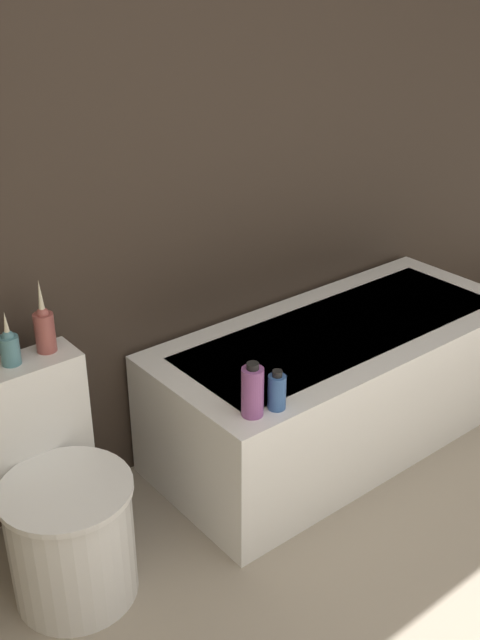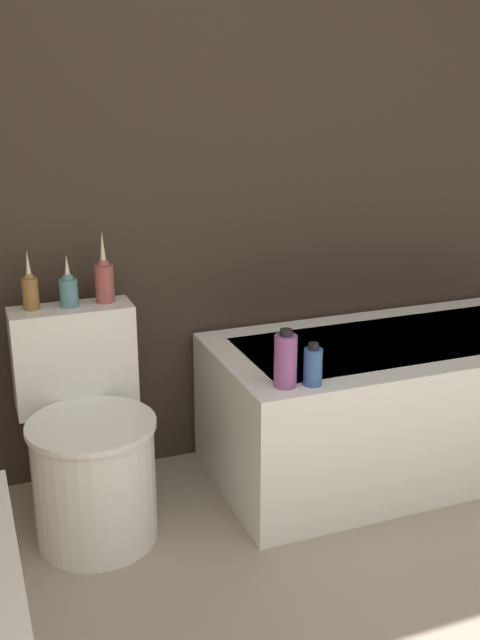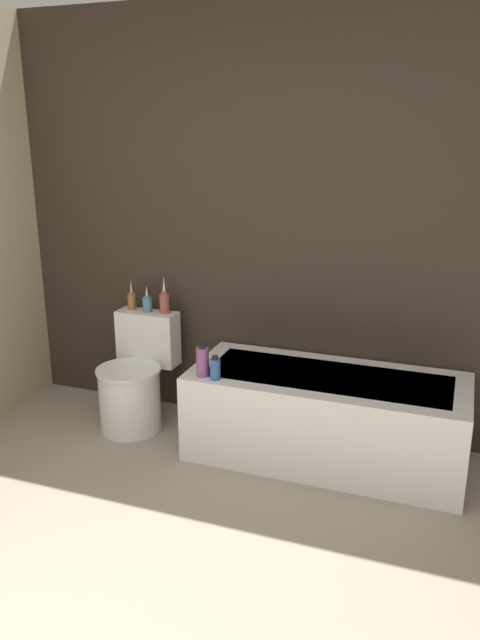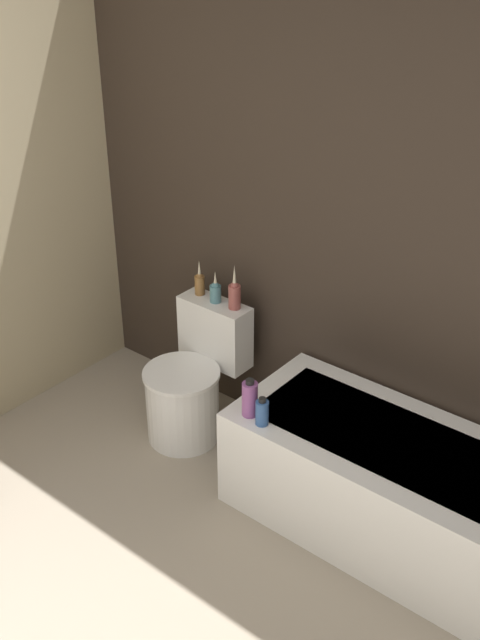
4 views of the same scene
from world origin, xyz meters
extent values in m
cube|color=#332821|center=(0.00, 2.40, 1.30)|extent=(6.40, 0.06, 2.60)
cube|color=white|center=(0.72, 2.01, 0.26)|extent=(1.58, 0.68, 0.52)
cube|color=#B7BCC6|center=(0.72, 2.01, 0.51)|extent=(1.38, 0.48, 0.01)
cylinder|color=white|center=(-0.54, 1.93, 0.20)|extent=(0.39, 0.39, 0.40)
cylinder|color=white|center=(-0.54, 1.93, 0.41)|extent=(0.41, 0.41, 0.02)
cube|color=white|center=(-0.54, 2.21, 0.54)|extent=(0.41, 0.16, 0.36)
cylinder|color=olive|center=(-0.66, 2.23, 0.77)|extent=(0.05, 0.05, 0.11)
sphere|color=olive|center=(-0.66, 2.23, 0.82)|extent=(0.03, 0.03, 0.03)
cone|color=beige|center=(-0.66, 2.23, 0.87)|extent=(0.02, 0.02, 0.09)
cylinder|color=teal|center=(-0.54, 2.22, 0.76)|extent=(0.06, 0.06, 0.09)
sphere|color=teal|center=(-0.54, 2.22, 0.81)|extent=(0.04, 0.04, 0.04)
cone|color=beige|center=(-0.54, 2.22, 0.85)|extent=(0.02, 0.02, 0.08)
cylinder|color=#994C47|center=(-0.42, 2.22, 0.78)|extent=(0.06, 0.06, 0.13)
sphere|color=#994C47|center=(-0.42, 2.22, 0.84)|extent=(0.04, 0.04, 0.04)
cone|color=beige|center=(-0.42, 2.22, 0.90)|extent=(0.02, 0.02, 0.12)
cylinder|color=#8C4C8C|center=(0.05, 1.76, 0.60)|extent=(0.07, 0.07, 0.17)
cylinder|color=black|center=(0.05, 1.76, 0.70)|extent=(0.04, 0.04, 0.02)
cylinder|color=#335999|center=(0.13, 1.74, 0.58)|extent=(0.06, 0.06, 0.12)
cylinder|color=black|center=(0.13, 1.74, 0.65)|extent=(0.03, 0.03, 0.02)
camera|label=1|loc=(-1.25, 0.22, 1.87)|focal=42.00mm
camera|label=2|loc=(-0.86, -0.22, 1.46)|focal=42.00mm
camera|label=3|loc=(1.39, -1.27, 1.88)|focal=35.00mm
camera|label=4|loc=(1.75, -0.41, 2.58)|focal=42.00mm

